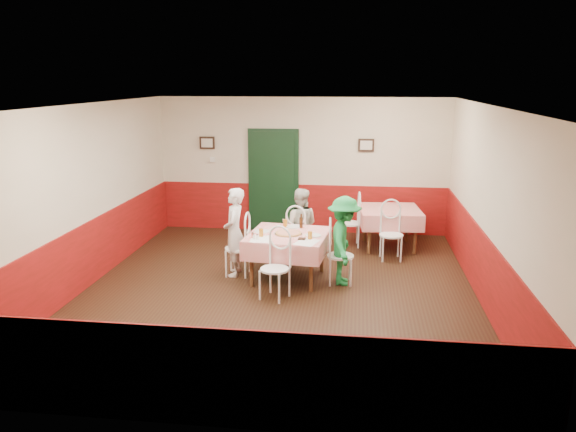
# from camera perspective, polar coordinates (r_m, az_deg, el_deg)

# --- Properties ---
(floor) EXTENTS (7.00, 7.00, 0.00)m
(floor) POSITION_cam_1_polar(r_m,az_deg,el_deg) (8.68, -0.95, -7.58)
(floor) COLOR black
(floor) RESTS_ON ground
(ceiling) EXTENTS (7.00, 7.00, 0.00)m
(ceiling) POSITION_cam_1_polar(r_m,az_deg,el_deg) (8.09, -1.03, 11.21)
(ceiling) COLOR white
(ceiling) RESTS_ON back_wall
(back_wall) EXTENTS (6.00, 0.10, 2.80)m
(back_wall) POSITION_cam_1_polar(r_m,az_deg,el_deg) (11.69, 1.46, 5.14)
(back_wall) COLOR beige
(back_wall) RESTS_ON ground
(front_wall) EXTENTS (6.00, 0.10, 2.80)m
(front_wall) POSITION_cam_1_polar(r_m,az_deg,el_deg) (4.97, -6.77, -7.17)
(front_wall) COLOR beige
(front_wall) RESTS_ON ground
(left_wall) EXTENTS (0.10, 7.00, 2.80)m
(left_wall) POSITION_cam_1_polar(r_m,az_deg,el_deg) (9.19, -19.85, 1.89)
(left_wall) COLOR beige
(left_wall) RESTS_ON ground
(right_wall) EXTENTS (0.10, 7.00, 2.80)m
(right_wall) POSITION_cam_1_polar(r_m,az_deg,el_deg) (8.40, 19.72, 0.84)
(right_wall) COLOR beige
(right_wall) RESTS_ON ground
(wainscot_back) EXTENTS (6.00, 0.03, 1.00)m
(wainscot_back) POSITION_cam_1_polar(r_m,az_deg,el_deg) (11.85, 1.43, 0.82)
(wainscot_back) COLOR maroon
(wainscot_back) RESTS_ON ground
(wainscot_front) EXTENTS (6.00, 0.03, 1.00)m
(wainscot_front) POSITION_cam_1_polar(r_m,az_deg,el_deg) (5.37, -6.45, -16.11)
(wainscot_front) COLOR maroon
(wainscot_front) RESTS_ON ground
(wainscot_left) EXTENTS (0.03, 7.00, 1.00)m
(wainscot_left) POSITION_cam_1_polar(r_m,az_deg,el_deg) (9.40, -19.32, -3.48)
(wainscot_left) COLOR maroon
(wainscot_left) RESTS_ON ground
(wainscot_right) EXTENTS (0.03, 7.00, 1.00)m
(wainscot_right) POSITION_cam_1_polar(r_m,az_deg,el_deg) (8.63, 19.14, -4.99)
(wainscot_right) COLOR maroon
(wainscot_right) RESTS_ON ground
(door) EXTENTS (0.96, 0.06, 2.10)m
(door) POSITION_cam_1_polar(r_m,az_deg,el_deg) (11.78, -1.48, 3.48)
(door) COLOR black
(door) RESTS_ON ground
(picture_left) EXTENTS (0.32, 0.03, 0.26)m
(picture_left) POSITION_cam_1_polar(r_m,az_deg,el_deg) (11.95, -8.21, 7.37)
(picture_left) COLOR black
(picture_left) RESTS_ON back_wall
(picture_right) EXTENTS (0.32, 0.03, 0.26)m
(picture_right) POSITION_cam_1_polar(r_m,az_deg,el_deg) (11.53, 7.95, 7.14)
(picture_right) COLOR black
(picture_right) RESTS_ON back_wall
(thermostat) EXTENTS (0.10, 0.03, 0.10)m
(thermostat) POSITION_cam_1_polar(r_m,az_deg,el_deg) (11.97, -7.69, 5.71)
(thermostat) COLOR white
(thermostat) RESTS_ON back_wall
(main_table) EXTENTS (1.34, 1.34, 0.77)m
(main_table) POSITION_cam_1_polar(r_m,az_deg,el_deg) (9.05, 0.00, -4.15)
(main_table) COLOR red
(main_table) RESTS_ON ground
(second_table) EXTENTS (1.22, 1.22, 0.77)m
(second_table) POSITION_cam_1_polar(r_m,az_deg,el_deg) (10.90, 10.23, -1.24)
(second_table) COLOR red
(second_table) RESTS_ON ground
(chair_left) EXTENTS (0.43, 0.43, 0.90)m
(chair_left) POSITION_cam_1_polar(r_m,az_deg,el_deg) (9.25, -5.14, -3.32)
(chair_left) COLOR white
(chair_left) RESTS_ON ground
(chair_right) EXTENTS (0.44, 0.44, 0.90)m
(chair_right) POSITION_cam_1_polar(r_m,az_deg,el_deg) (8.88, 5.36, -4.07)
(chair_right) COLOR white
(chair_right) RESTS_ON ground
(chair_far) EXTENTS (0.51, 0.51, 0.90)m
(chair_far) POSITION_cam_1_polar(r_m,az_deg,el_deg) (9.82, 1.15, -2.24)
(chair_far) COLOR white
(chair_far) RESTS_ON ground
(chair_near) EXTENTS (0.54, 0.54, 0.90)m
(chair_near) POSITION_cam_1_polar(r_m,az_deg,el_deg) (8.25, -1.37, -5.44)
(chair_near) COLOR white
(chair_near) RESTS_ON ground
(chair_second_a) EXTENTS (0.46, 0.46, 0.90)m
(chair_second_a) POSITION_cam_1_polar(r_m,az_deg,el_deg) (10.86, 6.29, -0.74)
(chair_second_a) COLOR white
(chair_second_a) RESTS_ON ground
(chair_second_b) EXTENTS (0.46, 0.46, 0.90)m
(chair_second_b) POSITION_cam_1_polar(r_m,az_deg,el_deg) (10.16, 10.45, -1.93)
(chair_second_b) COLOR white
(chair_second_b) RESTS_ON ground
(pizza) EXTENTS (0.45, 0.45, 0.03)m
(pizza) POSITION_cam_1_polar(r_m,az_deg,el_deg) (8.91, 0.04, -1.76)
(pizza) COLOR #B74723
(pizza) RESTS_ON main_table
(plate_left) EXTENTS (0.28, 0.28, 0.01)m
(plate_left) POSITION_cam_1_polar(r_m,az_deg,el_deg) (9.06, -2.66, -1.56)
(plate_left) COLOR white
(plate_left) RESTS_ON main_table
(plate_right) EXTENTS (0.28, 0.28, 0.01)m
(plate_right) POSITION_cam_1_polar(r_m,az_deg,el_deg) (8.83, 2.58, -1.97)
(plate_right) COLOR white
(plate_right) RESTS_ON main_table
(plate_far) EXTENTS (0.28, 0.28, 0.01)m
(plate_far) POSITION_cam_1_polar(r_m,az_deg,el_deg) (9.33, 0.57, -1.09)
(plate_far) COLOR white
(plate_far) RESTS_ON main_table
(glass_a) EXTENTS (0.07, 0.07, 0.12)m
(glass_a) POSITION_cam_1_polar(r_m,az_deg,el_deg) (8.77, -2.75, -1.71)
(glass_a) COLOR #BF7219
(glass_a) RESTS_ON main_table
(glass_b) EXTENTS (0.07, 0.07, 0.12)m
(glass_b) POSITION_cam_1_polar(r_m,az_deg,el_deg) (8.62, 2.25, -1.98)
(glass_b) COLOR #BF7219
(glass_b) RESTS_ON main_table
(glass_c) EXTENTS (0.08, 0.08, 0.13)m
(glass_c) POSITION_cam_1_polar(r_m,az_deg,el_deg) (9.33, -0.28, -0.74)
(glass_c) COLOR #BF7219
(glass_c) RESTS_ON main_table
(beer_bottle) EXTENTS (0.06, 0.06, 0.21)m
(beer_bottle) POSITION_cam_1_polar(r_m,az_deg,el_deg) (9.26, 1.34, -0.57)
(beer_bottle) COLOR #381C0A
(beer_bottle) RESTS_ON main_table
(shaker_a) EXTENTS (0.04, 0.04, 0.09)m
(shaker_a) POSITION_cam_1_polar(r_m,az_deg,el_deg) (8.64, -3.52, -2.08)
(shaker_a) COLOR silver
(shaker_a) RESTS_ON main_table
(shaker_b) EXTENTS (0.04, 0.04, 0.09)m
(shaker_b) POSITION_cam_1_polar(r_m,az_deg,el_deg) (8.61, -3.13, -2.13)
(shaker_b) COLOR silver
(shaker_b) RESTS_ON main_table
(shaker_c) EXTENTS (0.04, 0.04, 0.09)m
(shaker_c) POSITION_cam_1_polar(r_m,az_deg,el_deg) (8.70, -3.62, -1.96)
(shaker_c) COLOR #B23319
(shaker_c) RESTS_ON main_table
(menu_left) EXTENTS (0.31, 0.41, 0.00)m
(menu_left) POSITION_cam_1_polar(r_m,az_deg,el_deg) (8.65, -2.79, -2.34)
(menu_left) COLOR white
(menu_left) RESTS_ON main_table
(menu_right) EXTENTS (0.41, 0.47, 0.00)m
(menu_right) POSITION_cam_1_polar(r_m,az_deg,el_deg) (8.48, 1.94, -2.67)
(menu_right) COLOR white
(menu_right) RESTS_ON main_table
(wallet) EXTENTS (0.12, 0.10, 0.02)m
(wallet) POSITION_cam_1_polar(r_m,az_deg,el_deg) (8.62, 1.42, -2.33)
(wallet) COLOR black
(wallet) RESTS_ON main_table
(diner_left) EXTENTS (0.38, 0.55, 1.46)m
(diner_left) POSITION_cam_1_polar(r_m,az_deg,el_deg) (9.19, -5.47, -1.64)
(diner_left) COLOR gray
(diner_left) RESTS_ON ground
(diner_far) EXTENTS (0.66, 0.53, 1.32)m
(diner_far) POSITION_cam_1_polar(r_m,az_deg,el_deg) (9.81, 1.21, -0.97)
(diner_far) COLOR gray
(diner_far) RESTS_ON ground
(diner_right) EXTENTS (0.54, 0.92, 1.41)m
(diner_right) POSITION_cam_1_polar(r_m,az_deg,el_deg) (8.80, 5.72, -2.52)
(diner_right) COLOR gray
(diner_right) RESTS_ON ground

